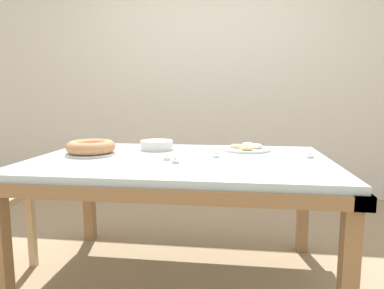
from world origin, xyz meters
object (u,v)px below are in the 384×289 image
(tealight_near_cakes, at_px, (167,158))
(tealight_near_front, at_px, (176,161))
(plate_stack, at_px, (157,145))
(cake_chocolate_round, at_px, (91,148))
(pastry_platter, at_px, (246,148))
(tealight_right_edge, at_px, (216,156))
(tealight_left_edge, at_px, (310,156))

(tealight_near_cakes, relative_size, tealight_near_front, 1.00)
(plate_stack, bearing_deg, cake_chocolate_round, -144.84)
(cake_chocolate_round, relative_size, pastry_platter, 0.96)
(tealight_right_edge, height_order, tealight_near_front, same)
(tealight_near_front, bearing_deg, pastry_platter, 52.26)
(pastry_platter, height_order, tealight_right_edge, pastry_platter)
(plate_stack, distance_m, tealight_left_edge, 0.94)
(cake_chocolate_round, bearing_deg, pastry_platter, 17.57)
(tealight_near_cakes, relative_size, tealight_left_edge, 1.00)
(plate_stack, bearing_deg, tealight_near_cakes, -68.52)
(tealight_right_edge, bearing_deg, tealight_near_cakes, -157.20)
(pastry_platter, height_order, tealight_near_cakes, pastry_platter)
(plate_stack, distance_m, tealight_near_cakes, 0.38)
(pastry_platter, bearing_deg, tealight_left_edge, -35.04)
(tealight_right_edge, bearing_deg, pastry_platter, 58.69)
(tealight_near_cakes, xyz_separation_m, tealight_near_front, (0.06, -0.08, 0.00))
(plate_stack, distance_m, tealight_near_front, 0.48)
(cake_chocolate_round, height_order, pastry_platter, cake_chocolate_round)
(plate_stack, xyz_separation_m, tealight_near_front, (0.20, -0.43, -0.02))
(cake_chocolate_round, distance_m, tealight_near_front, 0.57)
(pastry_platter, distance_m, tealight_near_front, 0.61)
(tealight_near_cakes, bearing_deg, tealight_left_edge, 11.65)
(plate_stack, height_order, tealight_right_edge, plate_stack)
(cake_chocolate_round, height_order, tealight_near_front, cake_chocolate_round)
(cake_chocolate_round, xyz_separation_m, tealight_near_front, (0.54, -0.19, -0.03))
(pastry_platter, relative_size, tealight_right_edge, 7.68)
(cake_chocolate_round, relative_size, tealight_near_cakes, 7.38)
(plate_stack, relative_size, tealight_near_front, 5.25)
(tealight_right_edge, height_order, tealight_left_edge, same)
(pastry_platter, xyz_separation_m, tealight_near_front, (-0.37, -0.48, -0.00))
(tealight_right_edge, relative_size, tealight_near_front, 1.00)
(plate_stack, relative_size, tealight_left_edge, 5.25)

